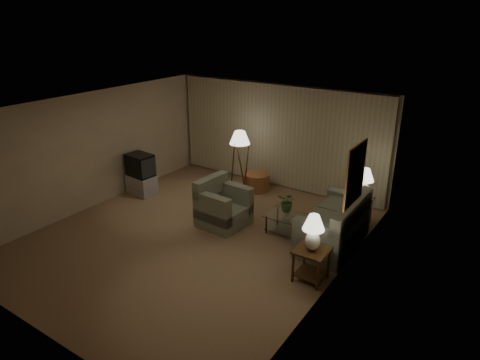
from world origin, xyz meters
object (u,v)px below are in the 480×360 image
(vase, at_px, (287,213))
(ottoman, at_px, (257,182))
(table_lamp_near, at_px, (313,229))
(armchair, at_px, (224,207))
(crt_tv, at_px, (140,165))
(coffee_table, at_px, (293,223))
(floor_lamp, at_px, (240,160))
(side_table_far, at_px, (361,206))
(side_table_near, at_px, (311,259))
(tv_cabinet, at_px, (142,185))
(sofa, at_px, (333,226))
(table_lamp_far, at_px, (364,181))

(vase, bearing_deg, ottoman, 136.42)
(table_lamp_near, relative_size, ottoman, 0.97)
(armchair, bearing_deg, crt_tv, 89.17)
(coffee_table, height_order, vase, vase)
(crt_tv, height_order, floor_lamp, floor_lamp)
(side_table_far, relative_size, floor_lamp, 0.38)
(ottoman, relative_size, vase, 4.91)
(ottoman, bearing_deg, side_table_far, -6.47)
(side_table_near, xyz_separation_m, tv_cabinet, (-5.20, 1.07, -0.16))
(sofa, height_order, table_lamp_far, table_lamp_far)
(armchair, bearing_deg, side_table_far, -50.90)
(armchair, bearing_deg, vase, -69.65)
(side_table_near, height_order, vase, side_table_near)
(side_table_far, relative_size, table_lamp_far, 0.89)
(table_lamp_near, relative_size, crt_tv, 0.93)
(tv_cabinet, height_order, crt_tv, crt_tv)
(table_lamp_far, xyz_separation_m, coffee_table, (-0.98, -1.35, -0.72))
(crt_tv, relative_size, ottoman, 1.05)
(side_table_far, distance_m, coffee_table, 1.67)
(sofa, distance_m, floor_lamp, 3.36)
(ottoman, bearing_deg, coffee_table, -41.25)
(sofa, relative_size, vase, 13.58)
(side_table_far, bearing_deg, table_lamp_near, -90.00)
(armchair, distance_m, floor_lamp, 1.98)
(armchair, height_order, floor_lamp, floor_lamp)
(tv_cabinet, relative_size, crt_tv, 1.13)
(side_table_far, distance_m, floor_lamp, 3.26)
(sofa, bearing_deg, table_lamp_near, 6.02)
(table_lamp_near, bearing_deg, table_lamp_far, 90.00)
(side_table_far, bearing_deg, tv_cabinet, -163.61)
(sofa, distance_m, ottoman, 3.17)
(ottoman, bearing_deg, vase, -43.58)
(sofa, xyz_separation_m, ottoman, (-2.74, 1.58, -0.19))
(coffee_table, height_order, floor_lamp, floor_lamp)
(side_table_near, relative_size, table_lamp_near, 0.92)
(side_table_far, relative_size, coffee_table, 0.52)
(ottoman, xyz_separation_m, vase, (1.76, -1.68, 0.26))
(armchair, distance_m, tv_cabinet, 2.75)
(floor_lamp, bearing_deg, tv_cabinet, -141.61)
(table_lamp_near, bearing_deg, tv_cabinet, 168.37)
(floor_lamp, height_order, vase, floor_lamp)
(sofa, distance_m, tv_cabinet, 5.06)
(floor_lamp, xyz_separation_m, vase, (2.10, -1.38, -0.35))
(coffee_table, xyz_separation_m, vase, (-0.15, -0.00, 0.21))
(table_lamp_near, distance_m, floor_lamp, 4.17)
(table_lamp_far, xyz_separation_m, crt_tv, (-5.20, -1.53, -0.22))
(table_lamp_far, relative_size, ottoman, 1.01)
(side_table_near, bearing_deg, ottoman, 134.64)
(tv_cabinet, bearing_deg, ottoman, 44.91)
(vase, bearing_deg, table_lamp_near, -47.93)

